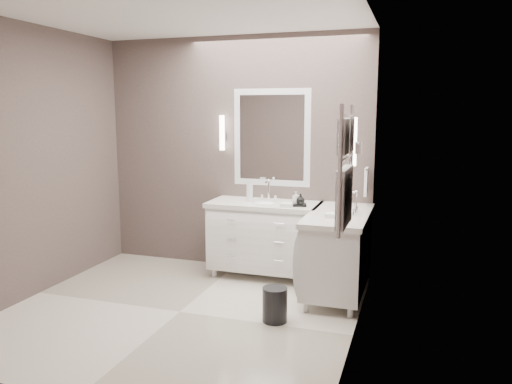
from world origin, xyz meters
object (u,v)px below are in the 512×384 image
(vanity_back, at_px, (265,234))
(vanity_right, at_px, (338,248))
(towel_ladder, at_px, (345,176))
(waste_bin, at_px, (275,305))

(vanity_back, height_order, vanity_right, same)
(vanity_right, relative_size, towel_ladder, 1.38)
(vanity_back, bearing_deg, vanity_right, -20.38)
(waste_bin, bearing_deg, towel_ladder, -36.00)
(waste_bin, bearing_deg, vanity_back, 111.33)
(vanity_right, relative_size, waste_bin, 3.99)
(vanity_right, bearing_deg, vanity_back, 159.62)
(towel_ladder, relative_size, waste_bin, 2.90)
(vanity_back, distance_m, vanity_right, 0.93)
(towel_ladder, bearing_deg, vanity_right, 99.84)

